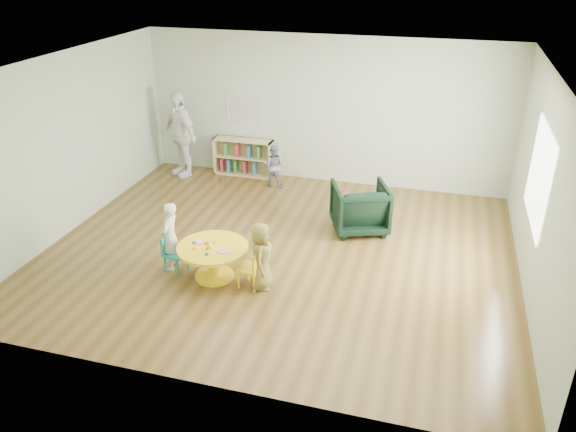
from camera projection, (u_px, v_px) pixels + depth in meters
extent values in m
plane|color=brown|center=(280.00, 251.00, 8.63)|extent=(7.00, 7.00, 0.00)
cube|color=white|center=(278.00, 70.00, 7.42)|extent=(7.00, 6.00, 0.10)
cube|color=#A1B299|center=(324.00, 111.00, 10.61)|extent=(7.00, 0.10, 2.80)
cube|color=#A1B299|center=(191.00, 273.00, 5.42)|extent=(7.00, 0.10, 2.80)
cube|color=#A1B299|center=(67.00, 144.00, 8.87)|extent=(0.10, 6.00, 2.80)
cube|color=#A1B299|center=(541.00, 192.00, 7.16)|extent=(0.10, 6.00, 2.80)
cube|color=silver|center=(539.00, 176.00, 7.38)|extent=(0.02, 1.60, 1.30)
cylinder|color=yellow|center=(214.00, 263.00, 7.86)|extent=(0.18, 0.18, 0.45)
cylinder|color=yellow|center=(215.00, 276.00, 7.95)|extent=(0.55, 0.55, 0.04)
cylinder|color=yellow|center=(213.00, 248.00, 7.75)|extent=(0.99, 0.99, 0.04)
cylinder|color=pink|center=(199.00, 242.00, 7.84)|extent=(0.15, 0.15, 0.01)
cylinder|color=pink|center=(224.00, 251.00, 7.61)|extent=(0.17, 0.17, 0.01)
cylinder|color=yellow|center=(210.00, 245.00, 7.72)|extent=(0.06, 0.13, 0.04)
cylinder|color=#11642B|center=(207.00, 248.00, 7.65)|extent=(0.03, 0.05, 0.02)
cylinder|color=#11642B|center=(214.00, 243.00, 7.79)|extent=(0.03, 0.05, 0.02)
cube|color=red|center=(207.00, 243.00, 7.81)|extent=(0.05, 0.05, 0.02)
cube|color=orange|center=(194.00, 248.00, 7.68)|extent=(0.05, 0.06, 0.02)
cube|color=#1931BB|center=(194.00, 243.00, 7.82)|extent=(0.06, 0.06, 0.02)
cube|color=#11642B|center=(207.00, 254.00, 7.53)|extent=(0.06, 0.06, 0.02)
cube|color=teal|center=(176.00, 254.00, 8.00)|extent=(0.35, 0.35, 0.04)
cube|color=teal|center=(168.00, 243.00, 7.99)|extent=(0.09, 0.29, 0.25)
cylinder|color=teal|center=(176.00, 257.00, 8.21)|extent=(0.03, 0.03, 0.25)
cylinder|color=teal|center=(165.00, 264.00, 8.02)|extent=(0.03, 0.03, 0.25)
cylinder|color=teal|center=(188.00, 261.00, 8.11)|extent=(0.03, 0.03, 0.25)
cylinder|color=teal|center=(178.00, 268.00, 7.93)|extent=(0.03, 0.03, 0.25)
cube|color=yellow|center=(250.00, 268.00, 7.63)|extent=(0.34, 0.34, 0.04)
cube|color=yellow|center=(258.00, 261.00, 7.52)|extent=(0.08, 0.30, 0.26)
cylinder|color=yellow|center=(254.00, 284.00, 7.56)|extent=(0.04, 0.04, 0.26)
cylinder|color=yellow|center=(262.00, 275.00, 7.75)|extent=(0.04, 0.04, 0.26)
cylinder|color=yellow|center=(239.00, 280.00, 7.65)|extent=(0.04, 0.04, 0.26)
cylinder|color=yellow|center=(247.00, 272.00, 7.84)|extent=(0.04, 0.04, 0.26)
cube|color=tan|center=(216.00, 154.00, 11.44)|extent=(0.03, 0.30, 0.75)
cube|color=tan|center=(271.00, 160.00, 11.16)|extent=(0.03, 0.30, 0.75)
cube|color=tan|center=(244.00, 174.00, 11.46)|extent=(1.20, 0.30, 0.03)
cube|color=tan|center=(243.00, 140.00, 11.14)|extent=(1.20, 0.30, 0.03)
cube|color=tan|center=(243.00, 157.00, 11.30)|extent=(1.14, 0.28, 0.03)
cube|color=tan|center=(246.00, 155.00, 11.42)|extent=(1.20, 0.02, 0.75)
cube|color=#C8354D|center=(223.00, 164.00, 11.48)|extent=(0.04, 0.18, 0.26)
cube|color=#3683C0|center=(230.00, 165.00, 11.44)|extent=(0.04, 0.18, 0.26)
cube|color=#449447|center=(236.00, 166.00, 11.41)|extent=(0.04, 0.18, 0.26)
cube|color=#C8354D|center=(246.00, 167.00, 11.36)|extent=(0.04, 0.18, 0.26)
cube|color=#3683C0|center=(255.00, 168.00, 11.31)|extent=(0.04, 0.18, 0.26)
cube|color=#449447|center=(226.00, 149.00, 11.30)|extent=(0.04, 0.18, 0.26)
cube|color=#C8354D|center=(238.00, 150.00, 11.24)|extent=(0.04, 0.18, 0.26)
cube|color=#3683C0|center=(250.00, 151.00, 11.18)|extent=(0.04, 0.18, 0.26)
cube|color=#449447|center=(259.00, 152.00, 11.13)|extent=(0.04, 0.18, 0.26)
cube|color=silver|center=(244.00, 108.00, 11.01)|extent=(0.74, 0.01, 0.54)
cube|color=#FF5935|center=(244.00, 108.00, 11.00)|extent=(0.70, 0.00, 0.50)
imported|color=black|center=(360.00, 208.00, 9.10)|extent=(1.11, 1.12, 0.79)
imported|color=silver|center=(170.00, 237.00, 7.96)|extent=(0.26, 0.39, 1.03)
imported|color=gold|center=(261.00, 256.00, 7.52)|extent=(0.38, 0.52, 0.97)
imported|color=#19213E|center=(273.00, 166.00, 10.75)|extent=(0.43, 0.35, 0.84)
imported|color=white|center=(180.00, 134.00, 11.09)|extent=(1.07, 0.89, 1.71)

